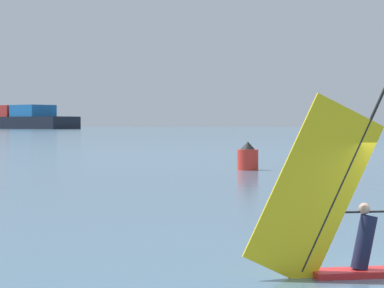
# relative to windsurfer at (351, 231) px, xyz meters

# --- Properties ---
(windsurfer) EXTENTS (4.08, 0.87, 3.82)m
(windsurfer) POSITION_rel_windsurfer_xyz_m (0.00, 0.00, 0.00)
(windsurfer) COLOR red
(windsurfer) RESTS_ON ground_plane
(channel_buoy) EXTENTS (1.31, 1.31, 1.78)m
(channel_buoy) POSITION_rel_windsurfer_xyz_m (10.01, 36.23, -0.06)
(channel_buoy) COLOR red
(channel_buoy) RESTS_ON ground_plane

